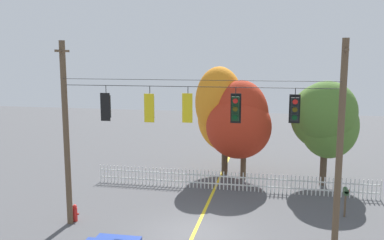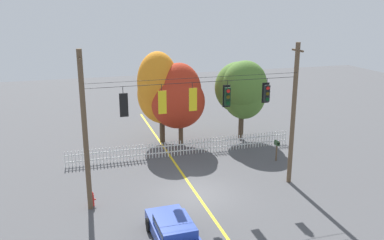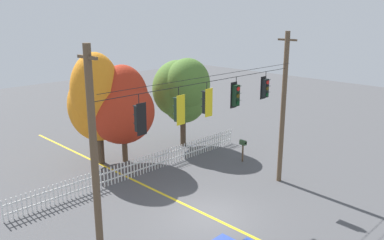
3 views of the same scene
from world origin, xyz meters
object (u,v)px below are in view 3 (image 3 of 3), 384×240
traffic_signal_northbound_secondary (236,95)px  roadside_mailbox (243,144)px  traffic_signal_eastbound_side (207,102)px  autumn_maple_near_fence (98,100)px  autumn_maple_mid (122,107)px  traffic_signal_westbound_side (140,118)px  traffic_signal_southbound_primary (179,109)px  traffic_signal_northbound_primary (265,88)px  autumn_oak_far_east (183,90)px

traffic_signal_northbound_secondary → roadside_mailbox: 7.42m
traffic_signal_eastbound_side → autumn_maple_near_fence: 9.48m
traffic_signal_northbound_secondary → autumn_maple_mid: bearing=93.5°
traffic_signal_westbound_side → roadside_mailbox: size_ratio=1.06×
traffic_signal_westbound_side → traffic_signal_southbound_primary: bearing=-0.0°
traffic_signal_westbound_side → traffic_signal_northbound_secondary: (5.58, 0.02, 0.05)m
traffic_signal_westbound_side → traffic_signal_northbound_primary: same height
traffic_signal_eastbound_side → roadside_mailbox: traffic_signal_eastbound_side is taller
roadside_mailbox → traffic_signal_southbound_primary: bearing=-158.9°
autumn_maple_mid → traffic_signal_northbound_primary: bearing=-71.3°
traffic_signal_southbound_primary → traffic_signal_westbound_side: bearing=180.0°
traffic_signal_southbound_primary → traffic_signal_northbound_secondary: 3.61m
traffic_signal_northbound_secondary → traffic_signal_southbound_primary: bearing=-179.7°
autumn_maple_near_fence → roadside_mailbox: (6.59, -6.04, -2.93)m
autumn_maple_near_fence → autumn_oak_far_east: autumn_maple_near_fence is taller
traffic_signal_southbound_primary → traffic_signal_northbound_primary: size_ratio=1.08×
traffic_signal_westbound_side → traffic_signal_northbound_secondary: bearing=0.2°
traffic_signal_eastbound_side → traffic_signal_northbound_secondary: (1.97, 0.02, 0.01)m
autumn_maple_mid → autumn_oak_far_east: bearing=-0.4°
traffic_signal_northbound_secondary → traffic_signal_northbound_primary: same height
autumn_oak_far_east → roadside_mailbox: (0.48, -5.03, -2.86)m
traffic_signal_northbound_secondary → traffic_signal_eastbound_side: bearing=-179.4°
autumn_maple_near_fence → traffic_signal_southbound_primary: bearing=-102.2°
traffic_signal_southbound_primary → roadside_mailbox: bearing=21.1°
traffic_signal_westbound_side → autumn_maple_mid: (5.07, 8.40, -1.85)m
traffic_signal_southbound_primary → roadside_mailbox: size_ratio=1.06×
autumn_oak_far_east → traffic_signal_northbound_secondary: bearing=-118.5°
traffic_signal_northbound_primary → autumn_maple_mid: (-2.84, 8.38, -1.93)m
traffic_signal_northbound_secondary → roadside_mailbox: (5.01, 3.31, -4.36)m
autumn_maple_mid → traffic_signal_southbound_primary: bearing=-110.3°
traffic_signal_eastbound_side → traffic_signal_northbound_primary: size_ratio=1.05×
traffic_signal_southbound_primary → traffic_signal_eastbound_side: size_ratio=1.03×
traffic_signal_westbound_side → autumn_oak_far_east: size_ratio=0.24×
traffic_signal_westbound_side → traffic_signal_southbound_primary: same height
autumn_maple_mid → traffic_signal_westbound_side: bearing=-121.1°
autumn_maple_mid → autumn_oak_far_east: autumn_oak_far_east is taller
traffic_signal_westbound_side → traffic_signal_northbound_secondary: 5.58m
autumn_maple_near_fence → traffic_signal_eastbound_side: bearing=-92.4°
autumn_maple_mid → traffic_signal_eastbound_side: bearing=-99.9°
roadside_mailbox → traffic_signal_northbound_primary: bearing=-129.0°
traffic_signal_westbound_side → traffic_signal_eastbound_side: 3.61m
traffic_signal_eastbound_side → autumn_maple_mid: (1.46, 8.40, -1.89)m
autumn_maple_near_fence → autumn_maple_mid: (1.07, -0.97, -0.47)m
traffic_signal_southbound_primary → traffic_signal_northbound_secondary: size_ratio=1.03×
traffic_signal_westbound_side → roadside_mailbox: bearing=17.5°
traffic_signal_southbound_primary → traffic_signal_northbound_primary: bearing=0.2°
traffic_signal_northbound_secondary → roadside_mailbox: bearing=33.5°
traffic_signal_eastbound_side → autumn_maple_mid: 8.73m
traffic_signal_westbound_side → autumn_oak_far_east: traffic_signal_westbound_side is taller
roadside_mailbox → traffic_signal_northbound_secondary: bearing=-146.5°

